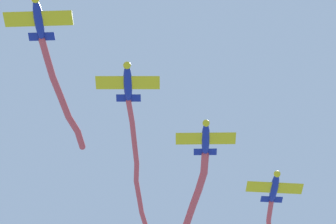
{
  "coord_description": "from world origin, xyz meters",
  "views": [
    {
      "loc": [
        -28.36,
        -17.0,
        6.64
      ],
      "look_at": [
        15.17,
        -18.03,
        67.1
      ],
      "focal_mm": 70.0,
      "sensor_mm": 36.0,
      "label": 1
    }
  ],
  "objects_px": {
    "airplane_left_wing": "(128,82)",
    "airplane_slot": "(274,187)",
    "airplane_lead": "(39,18)",
    "airplane_right_wing": "(206,138)"
  },
  "relations": [
    {
      "from": "airplane_right_wing",
      "to": "airplane_lead",
      "type": "bearing_deg",
      "value": -47.36
    },
    {
      "from": "airplane_left_wing",
      "to": "airplane_slot",
      "type": "bearing_deg",
      "value": 132.08
    },
    {
      "from": "airplane_left_wing",
      "to": "airplane_right_wing",
      "type": "height_order",
      "value": "airplane_right_wing"
    },
    {
      "from": "airplane_lead",
      "to": "airplane_slot",
      "type": "xyz_separation_m",
      "value": [
        23.34,
        -27.17,
        0.75
      ]
    },
    {
      "from": "airplane_lead",
      "to": "airplane_left_wing",
      "type": "relative_size",
      "value": 1.01
    },
    {
      "from": "airplane_lead",
      "to": "airplane_right_wing",
      "type": "xyz_separation_m",
      "value": [
        15.56,
        -18.11,
        0.5
      ]
    },
    {
      "from": "airplane_left_wing",
      "to": "airplane_right_wing",
      "type": "bearing_deg",
      "value": 132.09
    },
    {
      "from": "airplane_left_wing",
      "to": "airplane_lead",
      "type": "bearing_deg",
      "value": -47.92
    },
    {
      "from": "airplane_lead",
      "to": "airplane_left_wing",
      "type": "distance_m",
      "value": 11.94
    },
    {
      "from": "airplane_right_wing",
      "to": "airplane_slot",
      "type": "distance_m",
      "value": 11.95
    }
  ]
}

